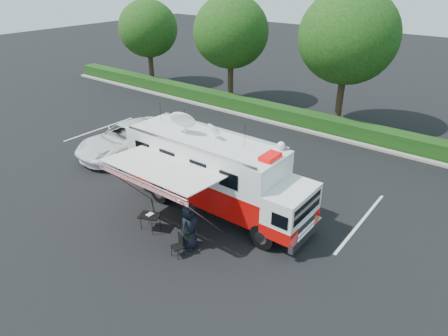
{
  "coord_description": "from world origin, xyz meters",
  "views": [
    {
      "loc": [
        9.52,
        -11.84,
        9.79
      ],
      "look_at": [
        0.0,
        0.5,
        1.9
      ],
      "focal_mm": 32.0,
      "sensor_mm": 36.0,
      "label": 1
    }
  ],
  "objects_px": {
    "folding_table": "(150,216)",
    "trash_bin": "(188,238)",
    "command_truck": "(216,174)",
    "white_suv": "(130,152)"
  },
  "relations": [
    {
      "from": "command_truck",
      "to": "trash_bin",
      "type": "relative_size",
      "value": 11.21
    },
    {
      "from": "folding_table",
      "to": "trash_bin",
      "type": "bearing_deg",
      "value": 3.39
    },
    {
      "from": "command_truck",
      "to": "folding_table",
      "type": "height_order",
      "value": "command_truck"
    },
    {
      "from": "white_suv",
      "to": "folding_table",
      "type": "relative_size",
      "value": 6.21
    },
    {
      "from": "folding_table",
      "to": "trash_bin",
      "type": "distance_m",
      "value": 2.02
    },
    {
      "from": "command_truck",
      "to": "trash_bin",
      "type": "bearing_deg",
      "value": -72.93
    },
    {
      "from": "command_truck",
      "to": "white_suv",
      "type": "xyz_separation_m",
      "value": [
        -7.84,
        1.71,
        -1.81
      ]
    },
    {
      "from": "white_suv",
      "to": "folding_table",
      "type": "distance_m",
      "value": 8.13
    },
    {
      "from": "white_suv",
      "to": "trash_bin",
      "type": "xyz_separation_m",
      "value": [
        8.68,
        -4.47,
        0.39
      ]
    },
    {
      "from": "command_truck",
      "to": "white_suv",
      "type": "relative_size",
      "value": 1.41
    }
  ]
}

